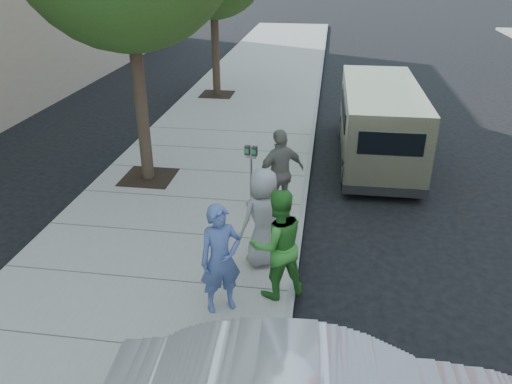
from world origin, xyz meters
The scene contains 9 objects.
ground centered at (0.00, 0.00, 0.00)m, with size 120.00×120.00×0.00m, color black.
sidewalk centered at (-1.00, 0.00, 0.07)m, with size 5.00×60.00×0.15m, color gray.
curb_face centered at (1.44, 0.00, 0.07)m, with size 0.12×60.00×0.16m, color gray.
parking_meter centered at (0.32, 1.50, 1.07)m, with size 0.27×0.13×1.27m.
van centered at (3.15, 4.64, 1.06)m, with size 1.88×5.41×2.00m.
person_officer centered at (0.42, -2.04, 1.01)m, with size 0.63×0.41×1.73m, color #485F99.
person_green_shirt centered at (1.20, -1.57, 1.05)m, with size 0.87×0.68×1.80m, color #33872C.
person_gray_shirt centered at (0.87, -0.72, 1.02)m, with size 0.85×0.55×1.73m, color gray.
person_striped_polo centered at (0.98, 1.05, 1.06)m, with size 1.07×0.44×1.82m, color slate.
Camera 1 is at (1.81, -7.95, 5.06)m, focal length 35.00 mm.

